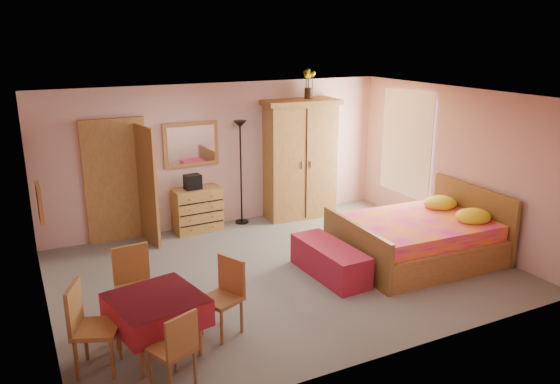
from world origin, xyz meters
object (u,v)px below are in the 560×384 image
chair_west (96,328)px  wardrobe (299,159)px  chair_north (137,289)px  chair_east (221,298)px  chest_of_drawers (198,210)px  dining_table (158,325)px  wall_mirror (191,144)px  chair_south (172,348)px  bench (330,260)px  bed (417,227)px  floor_lamp (241,173)px  stereo (193,182)px  sunflower_vase (309,84)px

chair_west → wardrobe: bearing=151.8°
chair_north → chair_east: bearing=138.7°
chest_of_drawers → dining_table: chest_of_drawers is taller
wall_mirror → chair_south: wall_mirror is taller
bench → chair_west: (-3.41, -0.91, 0.26)m
bed → bench: (-1.52, 0.10, -0.30)m
chair_east → chair_north: bearing=28.8°
wall_mirror → floor_lamp: wall_mirror is taller
chest_of_drawers → dining_table: (-1.65, -3.56, -0.06)m
bench → chair_east: (-2.00, -0.81, 0.22)m
chair_north → dining_table: bearing=90.4°
dining_table → chair_west: 0.66m
chest_of_drawers → bench: bearing=-70.1°
bed → floor_lamp: bearing=124.3°
wardrobe → chair_south: size_ratio=2.68×
chest_of_drawers → floor_lamp: size_ratio=0.44×
stereo → chair_east: bearing=-103.1°
chair_south → chair_north: bearing=68.8°
chest_of_drawers → chair_south: bearing=-114.3°
dining_table → chair_north: (-0.06, 0.69, 0.15)m
chair_north → chair_west: 0.93m
chair_east → wardrobe: bearing=-64.8°
wall_mirror → sunflower_vase: bearing=-6.3°
wardrobe → stereo: bearing=-177.0°
dining_table → chair_south: (-0.02, -0.65, 0.08)m
sunflower_vase → chair_south: 6.12m
floor_lamp → sunflower_vase: bearing=-2.8°
stereo → chair_east: (-0.81, -3.49, -0.47)m
sunflower_vase → bed: 3.44m
floor_lamp → sunflower_vase: 2.08m
dining_table → wardrobe: bearing=43.5°
chest_of_drawers → chair_north: chair_north is taller
wall_mirror → chair_south: (-1.67, -4.42, -1.13)m
bed → bench: 1.55m
wall_mirror → sunflower_vase: 2.46m
wardrobe → bench: bearing=-105.0°
wardrobe → chair_west: (-4.33, -3.54, -0.64)m
floor_lamp → bed: bearing=-58.2°
stereo → sunflower_vase: (2.31, -0.01, 1.61)m
chair_west → chair_east: chair_west is taller
wardrobe → bed: (0.60, -2.73, -0.59)m
chair_north → chair_west: bearing=46.6°
chair_west → bench: bearing=127.5°
chair_north → bed: bearing=176.6°
bench → chair_south: chair_south is taller
stereo → dining_table: stereo is taller
stereo → chair_west: size_ratio=0.28×
floor_lamp → dining_table: (-2.53, -3.61, -0.63)m
chest_of_drawers → bench: 2.92m
floor_lamp → dining_table: 4.45m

